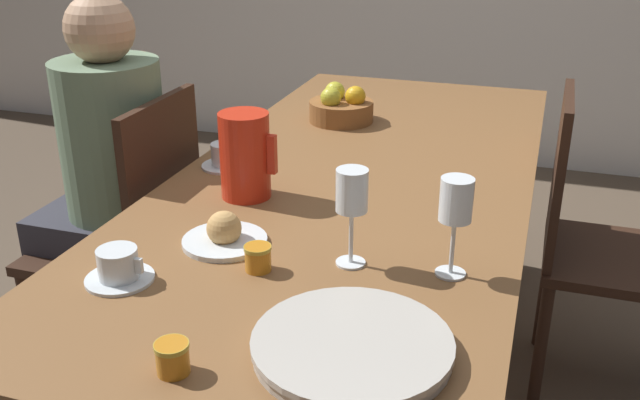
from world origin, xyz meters
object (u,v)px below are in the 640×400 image
at_px(bread_plate, 224,234).
at_px(person_seated, 106,163).
at_px(wine_glass_water, 352,195).
at_px(jam_jar_amber, 172,356).
at_px(chair_opposite, 594,242).
at_px(teacup_across, 226,157).
at_px(teacup_near_person, 119,267).
at_px(chair_person_side, 132,239).
at_px(wine_glass_juice, 456,206).
at_px(jam_jar_red, 258,257).
at_px(serving_tray, 352,346).
at_px(fruit_bowl, 341,107).
at_px(red_pitcher, 245,155).

bearing_deg(bread_plate, person_seated, 144.17).
height_order(wine_glass_water, jam_jar_amber, wine_glass_water).
relative_size(chair_opposite, teacup_across, 6.93).
bearing_deg(chair_opposite, teacup_near_person, -43.23).
relative_size(chair_person_side, person_seated, 0.78).
distance_m(person_seated, teacup_near_person, 0.77).
relative_size(teacup_across, bread_plate, 0.73).
bearing_deg(wine_glass_juice, jam_jar_red, -164.57).
distance_m(serving_tray, jam_jar_red, 0.33).
height_order(person_seated, jam_jar_red, person_seated).
xyz_separation_m(jam_jar_amber, fruit_bowl, (-0.14, 1.38, 0.02)).
relative_size(chair_person_side, teacup_near_person, 6.93).
bearing_deg(person_seated, red_pitcher, -107.17).
xyz_separation_m(red_pitcher, jam_jar_amber, (0.18, -0.69, -0.08)).
distance_m(chair_person_side, bread_plate, 0.67).
distance_m(person_seated, wine_glass_juice, 1.15).
relative_size(serving_tray, bread_plate, 1.81).
bearing_deg(jam_jar_amber, fruit_bowl, 95.63).
height_order(jam_jar_amber, fruit_bowl, fruit_bowl).
bearing_deg(person_seated, chair_opposite, -75.26).
bearing_deg(teacup_near_person, red_pitcher, 82.11).
bearing_deg(wine_glass_water, chair_opposite, 56.36).
relative_size(teacup_across, serving_tray, 0.40).
bearing_deg(jam_jar_red, chair_person_side, 142.70).
height_order(chair_opposite, teacup_across, chair_opposite).
bearing_deg(bread_plate, teacup_across, 114.72).
relative_size(wine_glass_water, teacup_near_person, 1.53).
relative_size(wine_glass_water, wine_glass_juice, 1.00).
relative_size(bread_plate, jam_jar_amber, 3.31).
xyz_separation_m(teacup_near_person, serving_tray, (0.50, -0.09, -0.01)).
bearing_deg(teacup_near_person, person_seated, 125.82).
xyz_separation_m(person_seated, wine_glass_water, (0.86, -0.42, 0.18)).
relative_size(chair_opposite, person_seated, 0.78).
bearing_deg(teacup_across, jam_jar_red, -58.84).
relative_size(teacup_across, fruit_bowl, 0.64).
bearing_deg(fruit_bowl, teacup_near_person, -95.29).
bearing_deg(wine_glass_juice, jam_jar_amber, -129.14).
bearing_deg(chair_opposite, chair_person_side, -72.56).
bearing_deg(chair_person_side, teacup_near_person, -148.04).
relative_size(person_seated, teacup_near_person, 8.91).
height_order(teacup_across, jam_jar_red, teacup_across).
distance_m(wine_glass_juice, bread_plate, 0.50).
relative_size(chair_opposite, wine_glass_water, 4.54).
height_order(serving_tray, jam_jar_amber, jam_jar_amber).
bearing_deg(teacup_across, person_seated, -178.14).
height_order(person_seated, fruit_bowl, person_seated).
bearing_deg(chair_opposite, jam_jar_red, -38.54).
xyz_separation_m(chair_person_side, teacup_across, (0.29, 0.06, 0.27)).
relative_size(chair_person_side, bread_plate, 5.07).
height_order(person_seated, wine_glass_water, person_seated).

